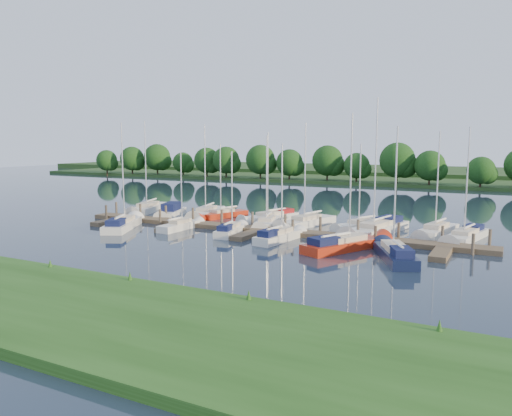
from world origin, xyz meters
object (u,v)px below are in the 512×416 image
at_px(motorboat, 171,213).
at_px(sailboat_s_2, 231,231).
at_px(dock, 259,231).
at_px(sailboat_n_5, 267,223).
at_px(sailboat_n_0, 148,209).

height_order(motorboat, sailboat_s_2, sailboat_s_2).
height_order(dock, motorboat, motorboat).
distance_m(dock, motorboat, 14.33).
bearing_deg(sailboat_n_5, sailboat_n_0, -24.46).
distance_m(dock, sailboat_s_2, 2.60).
distance_m(motorboat, sailboat_s_2, 13.25).
bearing_deg(motorboat, dock, 141.68).
xyz_separation_m(dock, motorboat, (-13.53, 4.73, 0.18)).
xyz_separation_m(sailboat_n_5, sailboat_s_2, (-0.86, -5.59, 0.05)).
height_order(sailboat_n_0, sailboat_s_2, sailboat_n_0).
bearing_deg(dock, sailboat_n_5, 105.83).
relative_size(sailboat_n_0, motorboat, 1.70).
relative_size(sailboat_n_5, sailboat_s_2, 1.18).
height_order(sailboat_n_5, sailboat_s_2, sailboat_n_5).
bearing_deg(dock, sailboat_s_2, -138.78).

